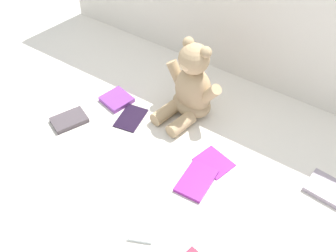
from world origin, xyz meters
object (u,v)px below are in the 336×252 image
(book_case_1, at_px, (144,222))
(book_case_7, at_px, (329,190))
(book_case_3, at_px, (117,99))
(book_case_2, at_px, (69,120))
(book_case_0, at_px, (196,181))
(teddy_bear, at_px, (191,88))
(book_case_5, at_px, (131,117))
(book_case_6, at_px, (214,162))

(book_case_1, relative_size, book_case_7, 0.95)
(book_case_3, bearing_deg, book_case_2, -98.69)
(book_case_0, distance_m, book_case_3, 0.47)
(teddy_bear, distance_m, book_case_5, 0.24)
(teddy_bear, height_order, book_case_5, teddy_bear)
(teddy_bear, relative_size, book_case_3, 2.95)
(book_case_3, xyz_separation_m, book_case_5, (0.10, -0.04, -0.00))
(book_case_3, bearing_deg, teddy_bear, 36.72)
(book_case_1, xyz_separation_m, book_case_6, (0.06, 0.31, -0.00))
(book_case_0, xyz_separation_m, book_case_3, (-0.44, 0.16, 0.00))
(book_case_0, bearing_deg, book_case_6, -98.18)
(book_case_1, height_order, book_case_7, book_case_7)
(teddy_bear, bearing_deg, book_case_2, -127.72)
(book_case_1, distance_m, book_case_2, 0.50)
(book_case_2, bearing_deg, book_case_3, -87.88)
(book_case_0, height_order, book_case_6, book_case_0)
(teddy_bear, bearing_deg, book_case_3, -145.75)
(book_case_6, bearing_deg, teddy_bear, 63.99)
(book_case_2, relative_size, book_case_5, 0.97)
(book_case_2, distance_m, book_case_3, 0.19)
(teddy_bear, height_order, book_case_2, teddy_bear)
(teddy_bear, relative_size, book_case_1, 2.27)
(book_case_1, xyz_separation_m, book_case_2, (-0.47, 0.19, 0.00))
(book_case_2, relative_size, book_case_7, 0.89)
(book_case_0, xyz_separation_m, book_case_7, (0.36, 0.20, 0.00))
(book_case_3, relative_size, book_case_7, 0.73)
(teddy_bear, relative_size, book_case_6, 2.57)
(book_case_1, relative_size, book_case_5, 1.04)
(teddy_bear, bearing_deg, book_case_7, 3.79)
(book_case_1, bearing_deg, book_case_0, 52.53)
(teddy_bear, xyz_separation_m, book_case_0, (0.19, -0.27, -0.10))
(book_case_5, height_order, book_case_7, book_case_7)
(book_case_7, bearing_deg, teddy_bear, -92.02)
(book_case_1, relative_size, book_case_3, 1.30)
(book_case_0, distance_m, book_case_1, 0.22)
(book_case_2, xyz_separation_m, book_case_6, (0.52, 0.12, -0.00))
(book_case_0, bearing_deg, book_case_2, -1.07)
(book_case_2, relative_size, book_case_6, 1.06)
(book_case_1, relative_size, book_case_6, 1.13)
(teddy_bear, height_order, book_case_6, teddy_bear)
(book_case_0, relative_size, book_case_2, 1.12)
(book_case_3, bearing_deg, book_case_0, -5.81)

